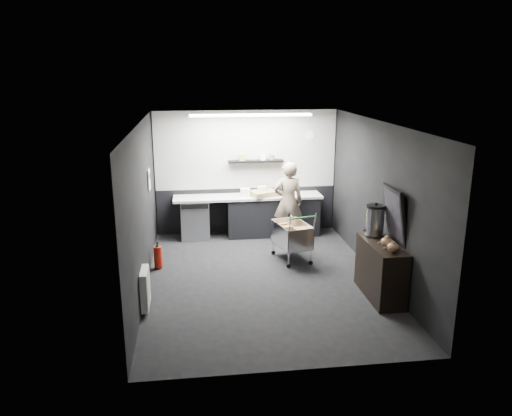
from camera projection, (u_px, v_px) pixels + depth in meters
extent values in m
plane|color=black|center=(264.00, 279.00, 8.70)|extent=(5.50, 5.50, 0.00)
plane|color=silver|center=(264.00, 123.00, 7.98)|extent=(5.50, 5.50, 0.00)
plane|color=black|center=(246.00, 172.00, 10.97)|extent=(5.50, 0.00, 5.50)
plane|color=black|center=(298.00, 267.00, 5.71)|extent=(5.50, 0.00, 5.50)
plane|color=black|center=(142.00, 209.00, 8.09)|extent=(0.00, 5.50, 5.50)
plane|color=black|center=(379.00, 201.00, 8.58)|extent=(0.00, 5.50, 5.50)
cube|color=#B0B0AB|center=(246.00, 150.00, 10.81)|extent=(3.95, 0.02, 1.70)
cube|color=black|center=(246.00, 210.00, 11.17)|extent=(3.95, 0.02, 1.00)
cube|color=black|center=(256.00, 161.00, 10.79)|extent=(1.20, 0.22, 0.04)
cylinder|color=white|center=(310.00, 135.00, 10.89)|extent=(0.20, 0.03, 0.20)
cube|color=silver|center=(149.00, 180.00, 9.28)|extent=(0.02, 0.30, 0.40)
cube|color=red|center=(149.00, 176.00, 9.26)|extent=(0.02, 0.22, 0.10)
cube|color=white|center=(145.00, 289.00, 7.51)|extent=(0.10, 0.50, 0.60)
cube|color=white|center=(251.00, 115.00, 9.75)|extent=(2.40, 0.20, 0.04)
cube|color=black|center=(273.00, 216.00, 10.97)|extent=(2.00, 0.56, 0.85)
cube|color=silver|center=(248.00, 197.00, 10.78)|extent=(3.20, 0.60, 0.05)
cube|color=#9EA0A5|center=(195.00, 219.00, 10.76)|extent=(0.60, 0.58, 0.85)
cube|color=black|center=(195.00, 207.00, 10.37)|extent=(0.56, 0.02, 0.10)
imported|color=#BEB096|center=(288.00, 202.00, 10.45)|extent=(0.63, 0.42, 1.71)
cube|color=silver|center=(292.00, 245.00, 9.54)|extent=(0.71, 0.92, 0.02)
cube|color=silver|center=(279.00, 235.00, 9.45)|extent=(0.21, 0.81, 0.44)
cube|color=silver|center=(305.00, 234.00, 9.51)|extent=(0.21, 0.81, 0.44)
cube|color=silver|center=(296.00, 241.00, 9.10)|extent=(0.52, 0.14, 0.44)
cube|color=silver|center=(288.00, 228.00, 9.86)|extent=(0.52, 0.14, 0.44)
cylinder|color=silver|center=(283.00, 259.00, 9.19)|extent=(0.02, 0.02, 0.29)
cylinder|color=silver|center=(307.00, 258.00, 9.24)|extent=(0.02, 0.02, 0.29)
cylinder|color=silver|center=(277.00, 245.00, 9.90)|extent=(0.02, 0.02, 0.29)
cylinder|color=silver|center=(299.00, 244.00, 9.95)|extent=(0.02, 0.02, 0.29)
cylinder|color=#248440|center=(297.00, 218.00, 8.91)|extent=(0.53, 0.15, 0.03)
cube|color=olive|center=(285.00, 234.00, 9.56)|extent=(0.29, 0.34, 0.37)
cube|color=olive|center=(300.00, 238.00, 9.39)|extent=(0.27, 0.31, 0.33)
cylinder|color=black|center=(283.00, 265.00, 9.22)|extent=(0.08, 0.05, 0.08)
cylinder|color=black|center=(277.00, 251.00, 9.93)|extent=(0.08, 0.05, 0.08)
cylinder|color=black|center=(307.00, 264.00, 9.28)|extent=(0.08, 0.05, 0.08)
cylinder|color=black|center=(299.00, 250.00, 9.99)|extent=(0.08, 0.05, 0.08)
cube|color=black|center=(381.00, 270.00, 7.94)|extent=(0.45, 1.20, 0.90)
cylinder|color=silver|center=(375.00, 221.00, 8.13)|extent=(0.30, 0.30, 0.46)
cylinder|color=black|center=(376.00, 206.00, 8.06)|extent=(0.30, 0.30, 0.04)
sphere|color=black|center=(376.00, 204.00, 8.05)|extent=(0.05, 0.05, 0.05)
ellipsoid|color=brown|center=(387.00, 242.00, 7.65)|extent=(0.18, 0.18, 0.14)
ellipsoid|color=brown|center=(393.00, 247.00, 7.41)|extent=(0.18, 0.18, 0.14)
cube|color=black|center=(395.00, 215.00, 7.77)|extent=(0.21, 0.70, 0.89)
cube|color=black|center=(393.00, 215.00, 7.76)|extent=(0.15, 0.60, 0.77)
cylinder|color=#B51B0C|center=(158.00, 257.00, 9.12)|extent=(0.15, 0.15, 0.40)
cone|color=black|center=(157.00, 245.00, 9.06)|extent=(0.10, 0.10, 0.06)
cylinder|color=black|center=(157.00, 243.00, 9.05)|extent=(0.03, 0.03, 0.06)
cube|color=#968250|center=(264.00, 193.00, 10.75)|extent=(0.67, 0.60, 0.11)
cylinder|color=white|center=(262.00, 191.00, 10.78)|extent=(0.20, 0.20, 0.20)
cube|color=white|center=(245.00, 192.00, 10.69)|extent=(0.20, 0.16, 0.18)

